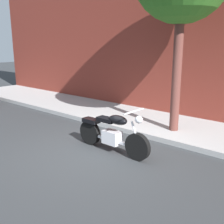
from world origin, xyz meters
TOP-DOWN VIEW (x-y plane):
  - ground_plane at (0.00, 0.00)m, footprint 60.00×60.00m
  - sidewalk at (0.00, 2.80)m, footprint 20.66×2.47m
  - motorcycle at (0.26, 0.28)m, footprint 2.14×0.70m

SIDE VIEW (x-z plane):
  - ground_plane at x=0.00m, z-range 0.00..0.00m
  - sidewalk at x=0.00m, z-range 0.00..0.14m
  - motorcycle at x=0.26m, z-range -0.11..1.02m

